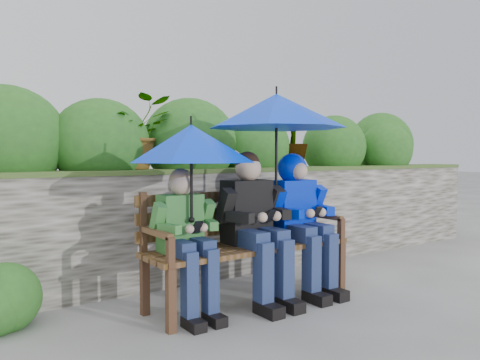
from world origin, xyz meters
TOP-DOWN VIEW (x-y plane):
  - ground at (0.00, 0.00)m, footprint 60.00×60.00m
  - garden_backdrop at (-0.09, 1.57)m, footprint 8.00×2.86m
  - park_bench at (-0.08, -0.08)m, footprint 1.68×0.49m
  - boy_left at (-0.63, -0.15)m, footprint 0.46×0.53m
  - boy_middle at (-0.04, -0.16)m, footprint 0.55×0.64m
  - boy_right at (0.44, -0.15)m, footprint 0.54×0.65m
  - umbrella_left at (-0.61, -0.18)m, footprint 0.90×0.90m
  - umbrella_right at (0.22, -0.10)m, footprint 1.13×1.13m

SIDE VIEW (x-z plane):
  - ground at x=0.00m, z-range 0.00..0.00m
  - park_bench at x=-0.08m, z-range 0.06..0.95m
  - boy_left at x=-0.63m, z-range 0.07..1.13m
  - boy_middle at x=-0.04m, z-range 0.06..1.24m
  - garden_backdrop at x=-0.09m, z-range -0.28..1.61m
  - boy_right at x=0.44m, z-range 0.10..1.27m
  - umbrella_left at x=-0.61m, z-range 0.86..1.61m
  - umbrella_right at x=0.22m, z-range 1.01..2.02m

